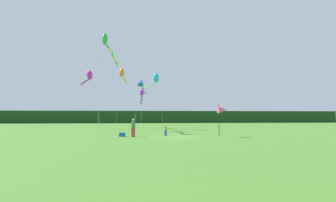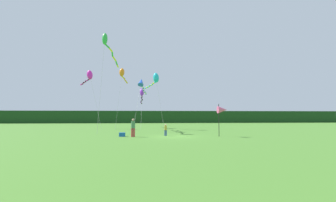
{
  "view_description": "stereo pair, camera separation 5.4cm",
  "coord_description": "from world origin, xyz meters",
  "px_view_note": "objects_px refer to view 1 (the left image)",
  "views": [
    {
      "loc": [
        -2.88,
        -22.61,
        1.93
      ],
      "look_at": [
        0.0,
        6.0,
        3.72
      ],
      "focal_mm": 25.79,
      "sensor_mm": 36.0,
      "label": 1
    },
    {
      "loc": [
        -2.83,
        -22.62,
        1.93
      ],
      "look_at": [
        0.0,
        6.0,
        3.72
      ],
      "focal_mm": 25.79,
      "sensor_mm": 36.0,
      "label": 2
    }
  ],
  "objects_px": {
    "person_adult": "(133,127)",
    "kite_magenta": "(89,76)",
    "cooler_box": "(122,135)",
    "kite_blue": "(142,84)",
    "kite_green": "(107,44)",
    "person_child": "(166,129)",
    "kite_orange": "(122,73)",
    "kite_purple": "(142,94)",
    "banner_flag_pole": "(222,110)",
    "kite_cyan": "(155,79)"
  },
  "relations": [
    {
      "from": "person_child",
      "to": "cooler_box",
      "type": "height_order",
      "value": "person_child"
    },
    {
      "from": "cooler_box",
      "to": "kite_purple",
      "type": "relative_size",
      "value": 0.06
    },
    {
      "from": "person_child",
      "to": "kite_green",
      "type": "xyz_separation_m",
      "value": [
        -6.72,
        6.48,
        10.21
      ]
    },
    {
      "from": "kite_cyan",
      "to": "kite_orange",
      "type": "bearing_deg",
      "value": 139.66
    },
    {
      "from": "person_child",
      "to": "person_adult",
      "type": "bearing_deg",
      "value": -162.99
    },
    {
      "from": "cooler_box",
      "to": "kite_blue",
      "type": "xyz_separation_m",
      "value": [
        1.7,
        8.07,
        5.94
      ]
    },
    {
      "from": "person_adult",
      "to": "kite_orange",
      "type": "bearing_deg",
      "value": 98.77
    },
    {
      "from": "kite_green",
      "to": "kite_purple",
      "type": "bearing_deg",
      "value": 66.16
    },
    {
      "from": "person_child",
      "to": "kite_blue",
      "type": "height_order",
      "value": "kite_blue"
    },
    {
      "from": "kite_cyan",
      "to": "kite_green",
      "type": "xyz_separation_m",
      "value": [
        -6.23,
        -5.02,
        3.45
      ]
    },
    {
      "from": "cooler_box",
      "to": "kite_green",
      "type": "xyz_separation_m",
      "value": [
        -2.58,
        6.9,
        10.67
      ]
    },
    {
      "from": "kite_cyan",
      "to": "kite_purple",
      "type": "xyz_separation_m",
      "value": [
        -2.01,
        4.53,
        -1.88
      ]
    },
    {
      "from": "cooler_box",
      "to": "kite_green",
      "type": "bearing_deg",
      "value": 110.48
    },
    {
      "from": "person_adult",
      "to": "banner_flag_pole",
      "type": "distance_m",
      "value": 8.53
    },
    {
      "from": "person_child",
      "to": "kite_cyan",
      "type": "distance_m",
      "value": 13.35
    },
    {
      "from": "person_adult",
      "to": "kite_orange",
      "type": "height_order",
      "value": "kite_orange"
    },
    {
      "from": "kite_purple",
      "to": "kite_magenta",
      "type": "bearing_deg",
      "value": -167.16
    },
    {
      "from": "person_adult",
      "to": "cooler_box",
      "type": "bearing_deg",
      "value": 152.8
    },
    {
      "from": "cooler_box",
      "to": "banner_flag_pole",
      "type": "distance_m",
      "value": 9.74
    },
    {
      "from": "person_child",
      "to": "kite_purple",
      "type": "xyz_separation_m",
      "value": [
        -2.5,
        16.03,
        4.88
      ]
    },
    {
      "from": "person_adult",
      "to": "person_child",
      "type": "xyz_separation_m",
      "value": [
        3.11,
        0.95,
        -0.3
      ]
    },
    {
      "from": "person_adult",
      "to": "kite_blue",
      "type": "xyz_separation_m",
      "value": [
        0.66,
        8.6,
        5.18
      ]
    },
    {
      "from": "banner_flag_pole",
      "to": "kite_magenta",
      "type": "bearing_deg",
      "value": 135.49
    },
    {
      "from": "cooler_box",
      "to": "kite_magenta",
      "type": "height_order",
      "value": "kite_magenta"
    },
    {
      "from": "banner_flag_pole",
      "to": "kite_cyan",
      "type": "height_order",
      "value": "kite_cyan"
    },
    {
      "from": "person_adult",
      "to": "kite_orange",
      "type": "relative_size",
      "value": 0.17
    },
    {
      "from": "cooler_box",
      "to": "banner_flag_pole",
      "type": "relative_size",
      "value": 0.18
    },
    {
      "from": "person_child",
      "to": "kite_blue",
      "type": "xyz_separation_m",
      "value": [
        -2.45,
        7.65,
        5.48
      ]
    },
    {
      "from": "kite_green",
      "to": "kite_blue",
      "type": "distance_m",
      "value": 6.48
    },
    {
      "from": "person_adult",
      "to": "banner_flag_pole",
      "type": "height_order",
      "value": "banner_flag_pole"
    },
    {
      "from": "kite_purple",
      "to": "kite_green",
      "type": "bearing_deg",
      "value": -113.84
    },
    {
      "from": "person_child",
      "to": "banner_flag_pole",
      "type": "height_order",
      "value": "banner_flag_pole"
    },
    {
      "from": "banner_flag_pole",
      "to": "kite_purple",
      "type": "height_order",
      "value": "kite_purple"
    },
    {
      "from": "kite_purple",
      "to": "person_child",
      "type": "bearing_deg",
      "value": -81.14
    },
    {
      "from": "cooler_box",
      "to": "kite_magenta",
      "type": "bearing_deg",
      "value": 113.66
    },
    {
      "from": "person_adult",
      "to": "cooler_box",
      "type": "relative_size",
      "value": 2.97
    },
    {
      "from": "person_child",
      "to": "kite_orange",
      "type": "height_order",
      "value": "kite_orange"
    },
    {
      "from": "cooler_box",
      "to": "kite_cyan",
      "type": "relative_size",
      "value": 0.07
    },
    {
      "from": "person_child",
      "to": "banner_flag_pole",
      "type": "xyz_separation_m",
      "value": [
        5.27,
        -1.35,
        1.85
      ]
    },
    {
      "from": "cooler_box",
      "to": "kite_magenta",
      "type": "relative_size",
      "value": 0.06
    },
    {
      "from": "kite_green",
      "to": "cooler_box",
      "type": "bearing_deg",
      "value": -69.52
    },
    {
      "from": "banner_flag_pole",
      "to": "kite_orange",
      "type": "bearing_deg",
      "value": 122.42
    },
    {
      "from": "person_adult",
      "to": "kite_magenta",
      "type": "distance_m",
      "value": 18.34
    },
    {
      "from": "kite_purple",
      "to": "kite_orange",
      "type": "bearing_deg",
      "value": -178.47
    },
    {
      "from": "kite_orange",
      "to": "kite_green",
      "type": "distance_m",
      "value": 9.71
    },
    {
      "from": "kite_green",
      "to": "kite_orange",
      "type": "bearing_deg",
      "value": 83.94
    },
    {
      "from": "kite_green",
      "to": "kite_magenta",
      "type": "height_order",
      "value": "kite_green"
    },
    {
      "from": "kite_orange",
      "to": "kite_green",
      "type": "bearing_deg",
      "value": -96.06
    },
    {
      "from": "person_child",
      "to": "kite_magenta",
      "type": "relative_size",
      "value": 0.13
    },
    {
      "from": "kite_magenta",
      "to": "kite_purple",
      "type": "bearing_deg",
      "value": 12.84
    }
  ]
}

